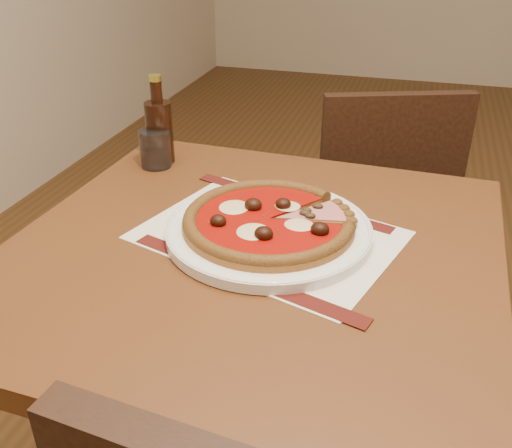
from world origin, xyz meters
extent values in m
cube|color=brown|center=(-0.94, -1.05, 0.73)|extent=(0.83, 0.83, 0.04)
cylinder|color=brown|center=(-1.27, -0.69, 0.35)|extent=(0.05, 0.05, 0.71)
cylinder|color=brown|center=(-0.57, -0.72, 0.35)|extent=(0.05, 0.05, 0.71)
cube|color=black|center=(-0.81, -0.21, 0.40)|extent=(0.51, 0.51, 0.04)
cylinder|color=black|center=(-0.71, 0.01, 0.19)|extent=(0.03, 0.03, 0.38)
cylinder|color=black|center=(-1.03, -0.11, 0.19)|extent=(0.03, 0.03, 0.38)
cylinder|color=black|center=(-0.59, -0.31, 0.19)|extent=(0.03, 0.03, 0.38)
cylinder|color=black|center=(-0.91, -0.42, 0.19)|extent=(0.03, 0.03, 0.38)
cube|color=black|center=(-0.75, -0.37, 0.63)|extent=(0.38, 0.17, 0.41)
cube|color=silver|center=(-0.92, -1.02, 0.75)|extent=(0.49, 0.41, 0.00)
cylinder|color=white|center=(-0.92, -1.02, 0.76)|extent=(0.35, 0.35, 0.02)
cylinder|color=#A36227|center=(-0.92, -1.02, 0.78)|extent=(0.29, 0.29, 0.01)
torus|color=brown|center=(-0.92, -1.02, 0.78)|extent=(0.29, 0.29, 0.02)
cylinder|color=#8E0B06|center=(-0.92, -1.02, 0.78)|extent=(0.25, 0.25, 0.00)
ellipsoid|color=beige|center=(-0.90, -0.97, 0.79)|extent=(0.05, 0.04, 0.01)
ellipsoid|color=beige|center=(-1.00, -0.99, 0.79)|extent=(0.05, 0.04, 0.01)
ellipsoid|color=beige|center=(-0.93, -1.07, 0.79)|extent=(0.05, 0.04, 0.01)
ellipsoid|color=beige|center=(-0.84, -1.03, 0.79)|extent=(0.05, 0.04, 0.01)
ellipsoid|color=black|center=(-0.90, -0.96, 0.80)|extent=(0.03, 0.03, 0.02)
ellipsoid|color=black|center=(-0.99, -0.96, 0.80)|extent=(0.03, 0.03, 0.02)
ellipsoid|color=black|center=(-0.97, -1.05, 0.80)|extent=(0.03, 0.03, 0.02)
ellipsoid|color=black|center=(-0.91, -1.11, 0.80)|extent=(0.03, 0.03, 0.02)
ellipsoid|color=black|center=(-0.86, -1.03, 0.80)|extent=(0.03, 0.03, 0.02)
ellipsoid|color=#372614|center=(-0.86, -1.00, 0.79)|extent=(0.02, 0.01, 0.01)
ellipsoid|color=#372614|center=(-0.83, -0.97, 0.79)|extent=(0.02, 0.01, 0.01)
ellipsoid|color=#372614|center=(-0.87, -0.99, 0.79)|extent=(0.02, 0.01, 0.01)
ellipsoid|color=#372614|center=(-0.84, -0.96, 0.79)|extent=(0.02, 0.01, 0.01)
ellipsoid|color=#372614|center=(-0.87, -0.98, 0.79)|extent=(0.02, 0.01, 0.01)
cylinder|color=white|center=(-1.23, -0.79, 0.79)|extent=(0.07, 0.07, 0.08)
cylinder|color=black|center=(-1.23, -0.77, 0.82)|extent=(0.06, 0.06, 0.13)
cylinder|color=black|center=(-1.23, -0.77, 0.90)|extent=(0.02, 0.02, 0.06)
cylinder|color=#9CA035|center=(-1.23, -0.77, 0.94)|extent=(0.03, 0.03, 0.01)
camera|label=1|loc=(-0.70, -1.83, 1.24)|focal=40.00mm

